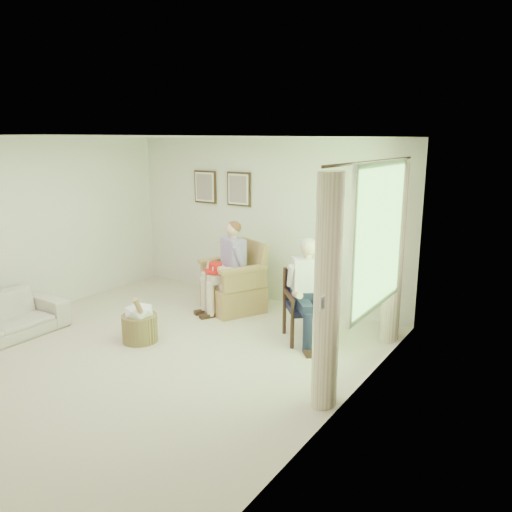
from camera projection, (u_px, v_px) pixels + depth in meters
name	position (u px, v px, depth m)	size (l,w,h in m)	color
floor	(142.00, 356.00, 6.06)	(5.50, 5.50, 0.00)	beige
back_wall	(263.00, 220.00, 8.00)	(5.00, 0.04, 2.60)	silver
left_wall	(12.00, 231.00, 7.10)	(0.04, 5.50, 2.60)	silver
right_wall	(335.00, 287.00, 4.43)	(0.04, 5.50, 2.60)	silver
ceiling	(129.00, 137.00, 5.47)	(5.00, 5.50, 0.02)	white
window	(379.00, 234.00, 5.36)	(0.13, 2.50, 1.63)	#2D6B23
curtain_left	(327.00, 293.00, 4.74)	(0.34, 0.34, 2.30)	beige
curtain_right	(394.00, 254.00, 6.33)	(0.34, 0.34, 2.30)	beige
framed_print_left	(205.00, 187.00, 8.48)	(0.45, 0.05, 0.55)	#382114
framed_print_right	(239.00, 189.00, 8.10)	(0.45, 0.05, 0.55)	#382114
wicker_armchair	(235.00, 288.00, 7.67)	(0.83, 0.82, 1.06)	tan
wood_armchair	(311.00, 302.00, 6.53)	(0.58, 0.55, 0.90)	black
person_wicker	(229.00, 261.00, 7.45)	(0.40, 0.63, 1.36)	beige
person_dark	(307.00, 285.00, 6.35)	(0.40, 0.62, 1.33)	#191E37
red_hat	(216.00, 269.00, 7.39)	(0.32, 0.32, 0.14)	red
hatbox	(139.00, 322.00, 6.47)	(0.48, 0.48, 0.67)	#9D8455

